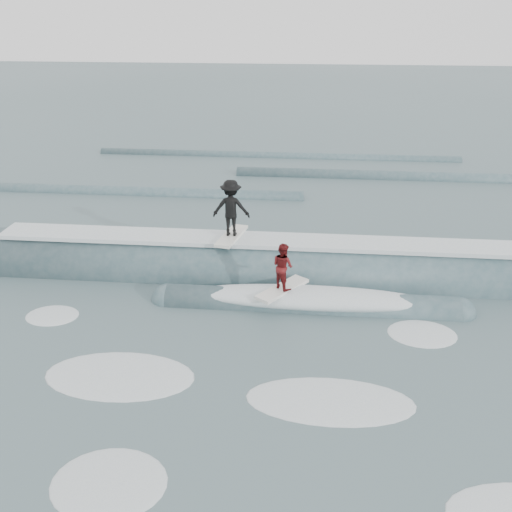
{
  "coord_description": "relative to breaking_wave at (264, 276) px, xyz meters",
  "views": [
    {
      "loc": [
        1.67,
        -12.25,
        8.63
      ],
      "look_at": [
        0.0,
        4.57,
        1.1
      ],
      "focal_mm": 40.0,
      "sensor_mm": 36.0,
      "label": 1
    }
  ],
  "objects": [
    {
      "name": "far_swells",
      "position": [
        0.23,
        12.32,
        -0.04
      ],
      "size": [
        40.25,
        8.65,
        0.8
      ],
      "color": "#35515A",
      "rests_on": "ground"
    },
    {
      "name": "ground",
      "position": [
        -0.2,
        -5.33,
        -0.04
      ],
      "size": [
        160.0,
        160.0,
        0.0
      ],
      "primitive_type": "plane",
      "color": "#395053",
      "rests_on": "ground"
    },
    {
      "name": "surfer_red",
      "position": [
        0.74,
        -1.96,
        1.18
      ],
      "size": [
        1.62,
        1.94,
        1.56
      ],
      "color": "white",
      "rests_on": "ground"
    },
    {
      "name": "breaking_wave",
      "position": [
        0.0,
        0.0,
        0.0
      ],
      "size": [
        22.52,
        4.03,
        2.49
      ],
      "color": "#35515A",
      "rests_on": "ground"
    },
    {
      "name": "surfer_black",
      "position": [
        -1.13,
        0.24,
        2.28
      ],
      "size": [
        1.25,
        2.07,
        2.02
      ],
      "color": "white",
      "rests_on": "ground"
    },
    {
      "name": "whitewater",
      "position": [
        0.67,
        -7.01,
        -0.04
      ],
      "size": [
        14.45,
        7.99,
        0.1
      ],
      "color": "white",
      "rests_on": "ground"
    }
  ]
}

